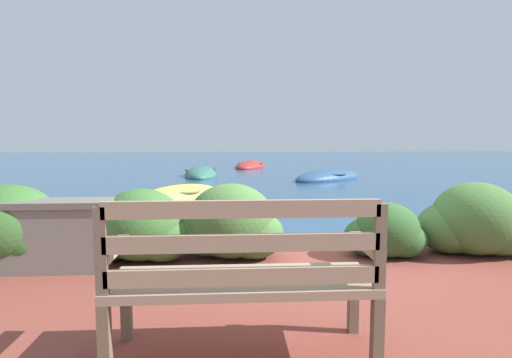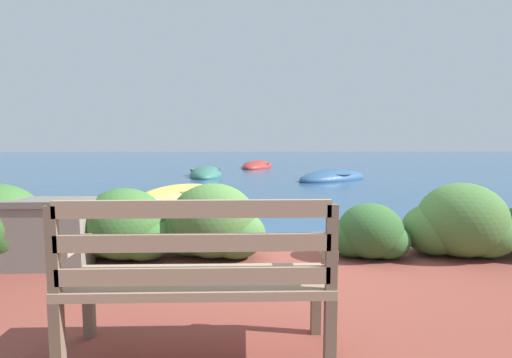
{
  "view_description": "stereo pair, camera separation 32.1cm",
  "coord_description": "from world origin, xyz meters",
  "views": [
    {
      "loc": [
        -0.82,
        -4.35,
        1.45
      ],
      "look_at": [
        -0.21,
        5.41,
        0.46
      ],
      "focal_mm": 28.0,
      "sensor_mm": 36.0,
      "label": 1
    },
    {
      "loc": [
        -0.5,
        -4.36,
        1.45
      ],
      "look_at": [
        -0.21,
        5.41,
        0.46
      ],
      "focal_mm": 28.0,
      "sensor_mm": 36.0,
      "label": 2
    }
  ],
  "objects": [
    {
      "name": "hedge_clump_centre",
      "position": [
        -0.84,
        -0.27,
        0.56
      ],
      "size": [
        1.14,
        0.82,
        0.77
      ],
      "color": "#426B33",
      "rests_on": "patio_terrace"
    },
    {
      "name": "rowboat_outer",
      "position": [
        0.15,
        15.76,
        0.05
      ],
      "size": [
        2.19,
        3.46,
        0.62
      ],
      "rotation": [
        0.0,
        0.0,
        1.26
      ],
      "color": "#9E2D28",
      "rests_on": "ground_plane"
    },
    {
      "name": "mooring_buoy",
      "position": [
        -2.16,
        3.27,
        0.08
      ],
      "size": [
        0.49,
        0.49,
        0.44
      ],
      "color": "white",
      "rests_on": "ground_plane"
    },
    {
      "name": "rowboat_nearest",
      "position": [
        -2.02,
        5.15,
        0.06
      ],
      "size": [
        2.38,
        2.36,
        0.64
      ],
      "rotation": [
        0.0,
        0.0,
        0.78
      ],
      "color": "#DBC64C",
      "rests_on": "ground_plane"
    },
    {
      "name": "rowboat_far",
      "position": [
        -2.01,
        11.31,
        0.06
      ],
      "size": [
        1.32,
        3.28,
        0.65
      ],
      "rotation": [
        0.0,
        0.0,
        1.6
      ],
      "color": "#336B5B",
      "rests_on": "ground_plane"
    },
    {
      "name": "hedge_clump_left",
      "position": [
        -1.74,
        -0.31,
        0.54
      ],
      "size": [
        1.08,
        0.78,
        0.73
      ],
      "color": "#38662D",
      "rests_on": "patio_terrace"
    },
    {
      "name": "park_bench",
      "position": [
        -0.76,
        -2.21,
        0.7
      ],
      "size": [
        1.49,
        0.48,
        0.93
      ],
      "rotation": [
        0.0,
        0.0,
        0.07
      ],
      "color": "brown",
      "rests_on": "patio_terrace"
    },
    {
      "name": "hedge_clump_right",
      "position": [
        0.79,
        -0.35,
        0.47
      ],
      "size": [
        0.84,
        0.61,
        0.57
      ],
      "color": "#2D5628",
      "rests_on": "patio_terrace"
    },
    {
      "name": "rowboat_mid",
      "position": [
        2.62,
        9.59,
        0.06
      ],
      "size": [
        3.26,
        2.93,
        0.65
      ],
      "rotation": [
        0.0,
        0.0,
        0.66
      ],
      "color": "#2D517A",
      "rests_on": "ground_plane"
    },
    {
      "name": "ground_plane",
      "position": [
        0.0,
        0.0,
        0.0
      ],
      "size": [
        80.0,
        80.0,
        0.0
      ],
      "color": "navy"
    },
    {
      "name": "hedge_clump_far_right",
      "position": [
        1.76,
        -0.31,
        0.56
      ],
      "size": [
        1.14,
        0.82,
        0.78
      ],
      "color": "#426B33",
      "rests_on": "patio_terrace"
    }
  ]
}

